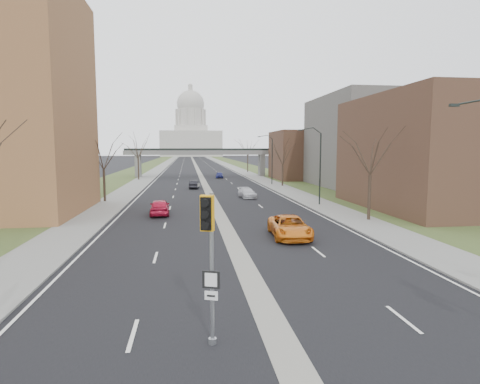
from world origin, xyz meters
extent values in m
plane|color=black|center=(0.00, 0.00, 0.00)|extent=(700.00, 700.00, 0.00)
cube|color=black|center=(0.00, 150.00, 0.01)|extent=(20.00, 600.00, 0.01)
cube|color=gray|center=(0.00, 150.00, 0.00)|extent=(1.20, 600.00, 0.02)
cube|color=gray|center=(12.00, 150.00, 0.06)|extent=(4.00, 600.00, 0.12)
cube|color=gray|center=(-12.00, 150.00, 0.06)|extent=(4.00, 600.00, 0.12)
cube|color=#374A22|center=(18.00, 150.00, 0.05)|extent=(8.00, 600.00, 0.10)
cube|color=#374A22|center=(-18.00, 150.00, 0.05)|extent=(8.00, 600.00, 0.10)
cube|color=#513425|center=(24.00, 28.00, 6.00)|extent=(16.00, 20.00, 12.00)
cube|color=#5A5752|center=(28.00, 52.00, 7.50)|extent=(18.00, 22.00, 15.00)
cube|color=#513425|center=(22.00, 70.00, 5.00)|extent=(14.00, 14.00, 10.00)
cube|color=slate|center=(-14.00, 80.00, 2.50)|extent=(1.20, 2.50, 5.00)
cube|color=slate|center=(14.00, 80.00, 2.50)|extent=(1.20, 2.50, 5.00)
cube|color=slate|center=(0.00, 80.00, 5.50)|extent=(34.00, 3.00, 1.00)
cube|color=black|center=(0.00, 80.00, 6.20)|extent=(34.00, 0.15, 0.50)
cube|color=beige|center=(0.00, 320.00, 10.00)|extent=(48.00, 42.00, 20.00)
cube|color=beige|center=(0.00, 320.00, 22.00)|extent=(26.00, 26.00, 5.00)
cylinder|color=beige|center=(0.00, 320.00, 31.00)|extent=(22.00, 22.00, 14.00)
sphere|color=beige|center=(0.00, 320.00, 42.00)|extent=(22.00, 22.00, 22.00)
cylinder|color=beige|center=(0.00, 320.00, 53.50)|extent=(3.60, 3.60, 4.50)
cube|color=black|center=(9.50, 6.00, 8.47)|extent=(0.45, 0.18, 0.14)
cylinder|color=black|center=(11.80, 32.00, 4.12)|extent=(0.16, 0.16, 8.00)
cube|color=black|center=(9.50, 32.00, 8.47)|extent=(0.45, 0.18, 0.14)
cylinder|color=black|center=(11.80, 58.00, 4.12)|extent=(0.16, 0.16, 8.00)
cube|color=black|center=(9.50, 58.00, 8.47)|extent=(0.45, 0.18, 0.14)
cylinder|color=#382B21|center=(-13.00, 38.00, 2.00)|extent=(0.28, 0.28, 3.75)
cylinder|color=#382B21|center=(-13.00, 72.00, 2.25)|extent=(0.28, 0.28, 4.25)
cylinder|color=#382B21|center=(13.00, 22.00, 2.12)|extent=(0.28, 0.28, 4.00)
cylinder|color=#382B21|center=(13.00, 55.00, 1.87)|extent=(0.28, 0.28, 3.50)
cylinder|color=#382B21|center=(13.00, 95.00, 2.25)|extent=(0.28, 0.28, 4.25)
cylinder|color=gray|center=(-2.29, 1.05, 2.53)|extent=(0.14, 0.14, 5.06)
cylinder|color=gray|center=(-2.29, 1.05, 0.10)|extent=(0.27, 0.27, 0.19)
cube|color=orange|center=(-2.45, 0.59, 4.48)|extent=(0.51, 0.50, 1.12)
cube|color=black|center=(-2.29, 1.05, 2.24)|extent=(0.56, 0.23, 0.58)
cube|color=silver|center=(-2.29, 1.05, 1.70)|extent=(0.43, 0.18, 0.29)
imported|color=#B41432|center=(-5.78, 27.65, 0.79)|extent=(2.05, 4.68, 1.57)
imported|color=black|center=(-2.00, 53.08, 0.65)|extent=(1.79, 4.06, 1.30)
imported|color=orange|center=(4.27, 16.34, 0.78)|extent=(2.93, 5.79, 1.57)
imported|color=#B8B9C0|center=(4.64, 40.00, 0.64)|extent=(2.30, 4.60, 1.28)
imported|color=navy|center=(3.87, 75.85, 0.67)|extent=(1.96, 4.06, 1.34)
camera|label=1|loc=(-3.03, -11.64, 6.46)|focal=30.00mm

